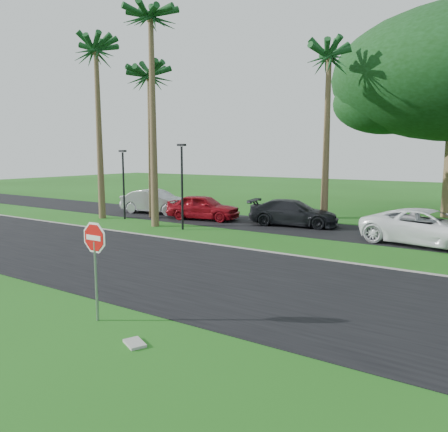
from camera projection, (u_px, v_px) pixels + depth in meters
ground at (163, 287)px, 13.62m from camera, size 120.00×120.00×0.00m
road at (201, 272)px, 15.28m from camera, size 120.00×8.00×0.02m
parking_strip at (314, 229)px, 23.97m from camera, size 120.00×5.00×0.02m
curb at (257, 250)px, 18.62m from camera, size 120.00×0.12×0.06m
stop_sign_near at (95, 251)px, 10.62m from camera, size 1.05×0.07×2.62m
palm_left_far at (96, 54)px, 26.70m from camera, size 5.00×5.00×11.50m
palm_left_mid at (149, 80)px, 27.20m from camera, size 5.00×5.00×10.00m
palm_left_near at (151, 22)px, 23.43m from camera, size 5.00×5.00×12.50m
palm_center at (329, 61)px, 23.91m from camera, size 5.00×5.00×10.50m
streetlight_left at (123, 180)px, 27.38m from camera, size 0.45×0.25×4.34m
streetlight_right at (182, 181)px, 23.54m from camera, size 0.45×0.25×4.64m
car_silver at (156, 202)px, 30.15m from camera, size 5.14×2.38×1.63m
car_red at (203, 207)px, 27.32m from camera, size 4.87×2.70×1.57m
car_dark at (293, 213)px, 25.02m from camera, size 5.38×2.97×1.48m
car_minivan at (429, 228)px, 19.58m from camera, size 6.19×3.61×1.62m
utility_slab at (135, 343)px, 9.48m from camera, size 0.65×0.55×0.06m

